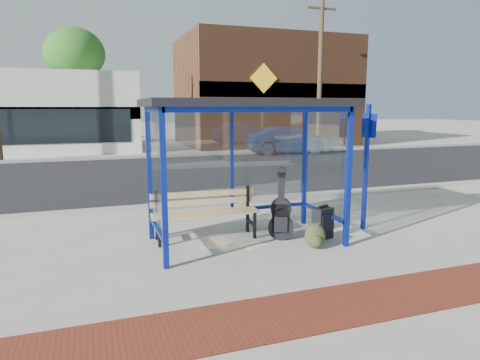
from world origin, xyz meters
name	(u,v)px	position (x,y,z in m)	size (l,w,h in m)	color
ground	(246,242)	(0.00, 0.00, 0.00)	(120.00, 120.00, 0.00)	#B2ADA0
brick_paver_strip	(323,308)	(0.00, -2.60, 0.01)	(60.00, 1.00, 0.01)	maroon
curb_near	(203,203)	(0.00, 2.90, 0.06)	(60.00, 0.25, 0.12)	gray
street_asphalt	(166,174)	(0.00, 8.00, 0.00)	(60.00, 10.00, 0.00)	black
curb_far	(147,156)	(0.00, 13.10, 0.06)	(60.00, 0.25, 0.12)	gray
far_sidewalk	(142,153)	(0.00, 15.00, 0.00)	(60.00, 4.00, 0.01)	#B2ADA0
bus_shelter	(245,121)	(0.00, 0.07, 2.07)	(3.30, 1.80, 2.42)	navy
storefront_brown	(264,92)	(8.00, 18.49, 3.20)	(10.00, 7.08, 6.40)	#59331E
tree_mid	(75,54)	(-3.00, 22.00, 5.45)	(3.60, 3.60, 7.03)	#4C3826
tree_right	(303,63)	(12.50, 22.00, 5.45)	(3.60, 3.60, 7.03)	#4C3826
utility_pole_east	(320,71)	(9.00, 13.40, 4.11)	(1.60, 0.24, 8.00)	#4C3826
bench	(205,211)	(-0.60, 0.46, 0.50)	(1.89, 0.53, 0.88)	black
guitar_bag	(281,215)	(0.62, -0.07, 0.44)	(0.45, 0.30, 1.20)	black
suitcase	(323,223)	(1.35, -0.26, 0.28)	(0.40, 0.32, 0.60)	black
backpack	(315,237)	(0.97, -0.67, 0.20)	(0.41, 0.38, 0.41)	#30311B
sign_post	(366,160)	(2.41, 0.04, 1.32)	(0.15, 0.28, 2.35)	navy
newspaper_a	(217,245)	(-0.52, 0.02, 0.00)	(0.42, 0.33, 0.01)	white
newspaper_b	(254,245)	(0.06, -0.21, 0.00)	(0.40, 0.32, 0.01)	white
newspaper_c	(220,241)	(-0.40, 0.19, 0.00)	(0.41, 0.33, 0.01)	white
parked_car	(289,140)	(6.80, 12.39, 0.67)	(1.43, 4.09, 1.35)	#182443
fire_hydrant	(325,142)	(9.83, 14.08, 0.39)	(0.31, 0.21, 0.72)	#A61A0B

